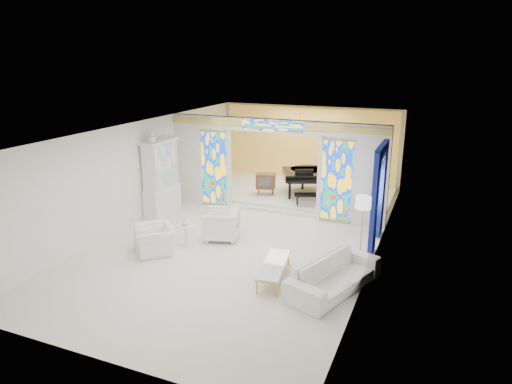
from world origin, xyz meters
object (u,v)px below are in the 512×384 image
at_px(china_cabinet, 161,178).
at_px(tv_console, 266,181).
at_px(armchair_left, 155,239).
at_px(armchair_right, 221,224).
at_px(grand_piano, 305,174).
at_px(sofa, 334,274).
at_px(coffee_table, 274,265).

bearing_deg(china_cabinet, tv_console, 46.83).
height_order(china_cabinet, armchair_left, china_cabinet).
bearing_deg(china_cabinet, armchair_right, -23.54).
distance_m(china_cabinet, grand_piano, 5.01).
bearing_deg(armchair_right, china_cabinet, -130.02).
distance_m(armchair_left, grand_piano, 6.38).
relative_size(armchair_left, grand_piano, 0.37).
xyz_separation_m(armchair_left, tv_console, (0.99, 5.23, 0.32)).
bearing_deg(china_cabinet, grand_piano, 42.55).
distance_m(sofa, tv_console, 6.55).
distance_m(coffee_table, tv_console, 5.94).
height_order(armchair_right, tv_console, tv_console).
relative_size(sofa, coffee_table, 1.41).
bearing_deg(tv_console, armchair_left, -115.04).
bearing_deg(armchair_left, coffee_table, 41.71).
bearing_deg(armchair_right, armchair_left, -56.25).
bearing_deg(china_cabinet, sofa, -24.17).
xyz_separation_m(armchair_right, coffee_table, (2.14, -1.65, -0.08)).
distance_m(sofa, coffee_table, 1.36).
xyz_separation_m(coffee_table, tv_console, (-2.33, 5.46, 0.32)).
height_order(sofa, grand_piano, grand_piano).
relative_size(armchair_right, sofa, 0.38).
bearing_deg(sofa, armchair_right, 85.17).
bearing_deg(grand_piano, sofa, -92.11).
bearing_deg(coffee_table, china_cabinet, 149.66).
relative_size(armchair_right, grand_piano, 0.33).
height_order(armchair_right, coffee_table, armchair_right).
bearing_deg(grand_piano, armchair_right, -126.70).
xyz_separation_m(china_cabinet, armchair_left, (1.48, -2.58, -0.83)).
relative_size(china_cabinet, sofa, 1.12).
height_order(armchair_left, armchair_right, armchair_right).
xyz_separation_m(sofa, tv_console, (-3.69, 5.41, 0.31)).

